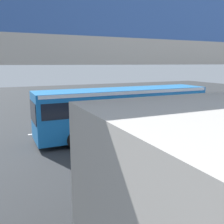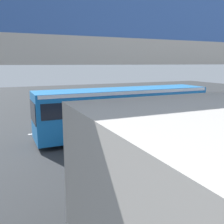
% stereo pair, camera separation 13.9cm
% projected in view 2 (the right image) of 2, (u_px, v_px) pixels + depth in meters
% --- Properties ---
extents(ground, '(80.00, 80.00, 0.00)m').
position_uv_depth(ground, '(135.00, 132.00, 17.81)').
color(ground, '#2D3033').
extents(city_bus, '(11.54, 2.85, 3.15)m').
position_uv_depth(city_bus, '(124.00, 108.00, 16.57)').
color(city_bus, '#196BB7').
rests_on(city_bus, ground).
extents(pedestrian, '(0.38, 0.38, 1.79)m').
position_uv_depth(pedestrian, '(162.00, 109.00, 21.65)').
color(pedestrian, '#2D2D38').
rests_on(pedestrian, ground).
extents(traffic_sign, '(0.08, 0.60, 2.80)m').
position_uv_depth(traffic_sign, '(186.00, 94.00, 23.69)').
color(traffic_sign, slate).
rests_on(traffic_sign, ground).
extents(lane_dash_leftmost, '(2.00, 0.20, 0.01)m').
position_uv_depth(lane_dash_leftmost, '(181.00, 118.00, 22.35)').
color(lane_dash_leftmost, silver).
rests_on(lane_dash_leftmost, ground).
extents(lane_dash_left, '(2.00, 0.20, 0.01)m').
position_uv_depth(lane_dash_left, '(142.00, 122.00, 20.75)').
color(lane_dash_left, silver).
rests_on(lane_dash_left, ground).
extents(lane_dash_centre, '(2.00, 0.20, 0.01)m').
position_uv_depth(lane_dash_centre, '(97.00, 127.00, 19.15)').
color(lane_dash_centre, silver).
rests_on(lane_dash_centre, ground).
extents(lane_dash_right, '(2.00, 0.20, 0.01)m').
position_uv_depth(lane_dash_right, '(43.00, 133.00, 17.55)').
color(lane_dash_right, silver).
rests_on(lane_dash_right, ground).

